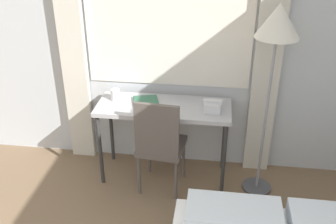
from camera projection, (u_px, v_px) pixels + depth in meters
wall_back_with_window at (167, 31)px, 3.53m from camera, size 5.02×0.13×2.70m
desk at (164, 113)px, 3.56m from camera, size 1.21×0.47×0.77m
desk_chair at (160, 142)px, 3.44m from camera, size 0.44×0.44×0.94m
standing_lamp at (277, 35)px, 3.00m from camera, size 0.34×0.34×1.73m
telephone at (212, 106)px, 3.42m from camera, size 0.16×0.15×0.11m
book at (146, 101)px, 3.58m from camera, size 0.26×0.25×0.02m
mug at (115, 95)px, 3.61m from camera, size 0.08×0.08×0.10m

